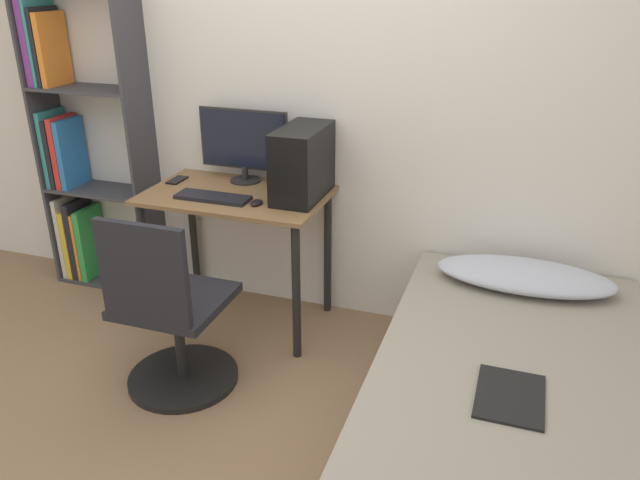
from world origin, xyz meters
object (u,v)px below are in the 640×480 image
object	(u,v)px
monitor	(244,143)
keyboard	(213,197)
bookshelf	(77,152)
office_chair	(171,324)
bed	(508,418)
pc_tower	(302,163)

from	to	relation	value
monitor	keyboard	distance (m)	0.39
bookshelf	keyboard	distance (m)	1.10
bookshelf	office_chair	distance (m)	1.49
bed	pc_tower	bearing A→B (deg)	146.60
pc_tower	bed	bearing A→B (deg)	-33.40
office_chair	bookshelf	bearing A→B (deg)	142.48
bed	pc_tower	size ratio (longest dim) A/B	4.58
bookshelf	office_chair	bearing A→B (deg)	-37.52
office_chair	keyboard	distance (m)	0.71
office_chair	pc_tower	world-z (taller)	pc_tower
bookshelf	bed	bearing A→B (deg)	-18.02
bookshelf	keyboard	xyz separation A→B (m)	(1.06, -0.29, -0.07)
bookshelf	monitor	xyz separation A→B (m)	(1.10, 0.04, 0.14)
office_chair	monitor	distance (m)	1.09
bookshelf	monitor	world-z (taller)	bookshelf
monitor	bed	bearing A→B (deg)	-30.12
bed	keyboard	xyz separation A→B (m)	(-1.58, 0.57, 0.56)
bookshelf	monitor	size ratio (longest dim) A/B	3.58
bookshelf	keyboard	size ratio (longest dim) A/B	4.72
bed	pc_tower	distance (m)	1.56
monitor	pc_tower	world-z (taller)	monitor
bookshelf	office_chair	world-z (taller)	bookshelf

